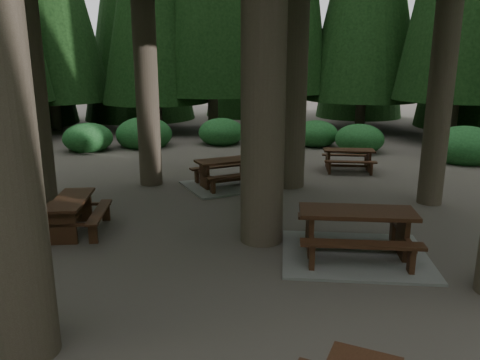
{
  "coord_description": "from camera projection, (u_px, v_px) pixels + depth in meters",
  "views": [
    {
      "loc": [
        -1.0,
        -8.44,
        3.54
      ],
      "look_at": [
        0.46,
        0.83,
        1.1
      ],
      "focal_mm": 35.0,
      "sensor_mm": 36.0,
      "label": 1
    }
  ],
  "objects": [
    {
      "name": "picnic_table_c",
      "position": [
        228.0,
        177.0,
        13.31
      ],
      "size": [
        2.79,
        2.51,
        0.79
      ],
      "rotation": [
        0.0,
        0.0,
        0.29
      ],
      "color": "gray",
      "rests_on": "ground"
    },
    {
      "name": "picnic_table_a",
      "position": [
        355.0,
        240.0,
        8.55
      ],
      "size": [
        3.1,
        2.77,
        0.9
      ],
      "rotation": [
        0.0,
        0.0,
        -0.25
      ],
      "color": "gray",
      "rests_on": "ground"
    },
    {
      "name": "picnic_table_b",
      "position": [
        71.0,
        210.0,
        9.73
      ],
      "size": [
        1.48,
        1.78,
        0.73
      ],
      "rotation": [
        0.0,
        0.0,
        1.5
      ],
      "color": "#381D11",
      "rests_on": "ground"
    },
    {
      "name": "shrub_ring",
      "position": [
        252.0,
        213.0,
        9.83
      ],
      "size": [
        23.86,
        24.64,
        1.49
      ],
      "color": "#1B5021",
      "rests_on": "ground"
    },
    {
      "name": "ground",
      "position": [
        223.0,
        246.0,
        9.11
      ],
      "size": [
        80.0,
        80.0,
        0.0
      ],
      "primitive_type": "plane",
      "color": "#4D463E",
      "rests_on": "ground"
    },
    {
      "name": "picnic_table_d",
      "position": [
        349.0,
        157.0,
        15.14
      ],
      "size": [
        1.88,
        1.66,
        0.7
      ],
      "rotation": [
        0.0,
        0.0,
        -0.25
      ],
      "color": "#381D11",
      "rests_on": "ground"
    }
  ]
}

